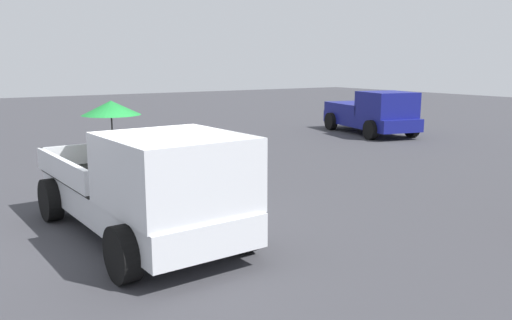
{
  "coord_description": "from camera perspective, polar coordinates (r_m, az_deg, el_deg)",
  "views": [
    {
      "loc": [
        8.38,
        -3.02,
        2.94
      ],
      "look_at": [
        0.14,
        2.33,
        1.1
      ],
      "focal_mm": 36.66,
      "sensor_mm": 36.0,
      "label": 1
    }
  ],
  "objects": [
    {
      "name": "ground_plane",
      "position": [
        9.38,
        -12.65,
        -7.93
      ],
      "size": [
        80.0,
        80.0,
        0.0
      ],
      "primitive_type": "plane",
      "color": "#38383D"
    },
    {
      "name": "pickup_truck_main",
      "position": [
        8.75,
        -11.74,
        -2.68
      ],
      "size": [
        5.15,
        2.47,
        2.21
      ],
      "rotation": [
        0.0,
        0.0,
        0.06
      ],
      "color": "black",
      "rests_on": "ground"
    },
    {
      "name": "pickup_truck_red",
      "position": [
        22.26,
        12.6,
        5.02
      ],
      "size": [
        5.08,
        2.98,
        1.8
      ],
      "rotation": [
        0.0,
        0.0,
        -0.22
      ],
      "color": "black",
      "rests_on": "ground"
    }
  ]
}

